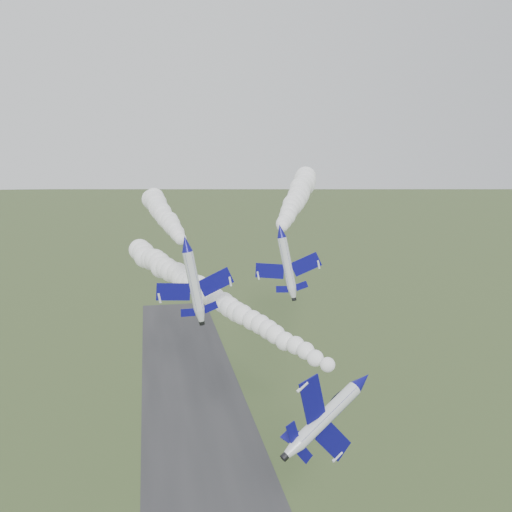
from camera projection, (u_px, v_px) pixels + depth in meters
The scene contains 7 objects.
runway at pixel (214, 500), 94.78m from camera, with size 24.00×260.00×0.04m, color #2A2A2C.
jet_lead at pixel (363, 381), 62.55m from camera, with size 7.06×12.98×9.83m.
smoke_trail_jet_lead at pixel (207, 293), 92.65m from camera, with size 4.54×66.02×4.54m, color white, non-canonical shape.
jet_pair_left at pixel (186, 244), 80.55m from camera, with size 11.10×13.46×3.68m.
smoke_trail_jet_pair_left at pixel (163, 214), 108.80m from camera, with size 4.58×52.50×4.58m, color white, non-canonical shape.
jet_pair_right at pixel (280, 231), 82.07m from camera, with size 9.57×11.36×3.27m.
smoke_trail_jet_pair_right at pixel (297, 196), 119.03m from camera, with size 5.56×71.84×5.56m, color white, non-canonical shape.
Camera 1 is at (-9.37, -56.15, 56.39)m, focal length 40.00 mm.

